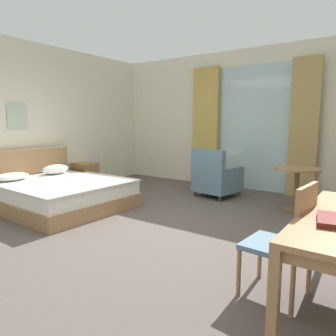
{
  "coord_description": "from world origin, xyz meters",
  "views": [
    {
      "loc": [
        2.63,
        -2.98,
        1.39
      ],
      "look_at": [
        0.14,
        0.55,
        0.75
      ],
      "focal_mm": 33.53,
      "sensor_mm": 36.0,
      "label": 1
    }
  ],
  "objects_px": {
    "round_cafe_table": "(297,179)",
    "armchair_by_window": "(216,178)",
    "desk_chair": "(288,238)",
    "nightstand": "(85,175)",
    "framed_picture": "(17,116)",
    "bed": "(58,192)"
  },
  "relations": [
    {
      "from": "nightstand",
      "to": "framed_picture",
      "type": "distance_m",
      "value": 1.79
    },
    {
      "from": "desk_chair",
      "to": "round_cafe_table",
      "type": "bearing_deg",
      "value": 101.63
    },
    {
      "from": "bed",
      "to": "desk_chair",
      "type": "distance_m",
      "value": 3.88
    },
    {
      "from": "desk_chair",
      "to": "round_cafe_table",
      "type": "height_order",
      "value": "desk_chair"
    },
    {
      "from": "bed",
      "to": "desk_chair",
      "type": "height_order",
      "value": "desk_chair"
    },
    {
      "from": "nightstand",
      "to": "round_cafe_table",
      "type": "distance_m",
      "value": 4.2
    },
    {
      "from": "desk_chair",
      "to": "round_cafe_table",
      "type": "relative_size",
      "value": 1.32
    },
    {
      "from": "bed",
      "to": "framed_picture",
      "type": "bearing_deg",
      "value": -179.83
    },
    {
      "from": "bed",
      "to": "nightstand",
      "type": "xyz_separation_m",
      "value": [
        -0.86,
        1.29,
        0.02
      ]
    },
    {
      "from": "bed",
      "to": "desk_chair",
      "type": "xyz_separation_m",
      "value": [
        3.82,
        -0.66,
        0.26
      ]
    },
    {
      "from": "bed",
      "to": "desk_chair",
      "type": "relative_size",
      "value": 2.31
    },
    {
      "from": "round_cafe_table",
      "to": "armchair_by_window",
      "type": "bearing_deg",
      "value": 175.17
    },
    {
      "from": "framed_picture",
      "to": "desk_chair",
      "type": "bearing_deg",
      "value": -7.65
    },
    {
      "from": "desk_chair",
      "to": "framed_picture",
      "type": "height_order",
      "value": "framed_picture"
    },
    {
      "from": "desk_chair",
      "to": "bed",
      "type": "bearing_deg",
      "value": 170.19
    },
    {
      "from": "nightstand",
      "to": "bed",
      "type": "bearing_deg",
      "value": -56.43
    },
    {
      "from": "desk_chair",
      "to": "framed_picture",
      "type": "relative_size",
      "value": 2.11
    },
    {
      "from": "round_cafe_table",
      "to": "nightstand",
      "type": "bearing_deg",
      "value": -170.15
    },
    {
      "from": "armchair_by_window",
      "to": "framed_picture",
      "type": "bearing_deg",
      "value": -143.45
    },
    {
      "from": "armchair_by_window",
      "to": "desk_chair",
      "type": "bearing_deg",
      "value": -54.25
    },
    {
      "from": "armchair_by_window",
      "to": "framed_picture",
      "type": "height_order",
      "value": "framed_picture"
    },
    {
      "from": "bed",
      "to": "nightstand",
      "type": "relative_size",
      "value": 4.13
    }
  ]
}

